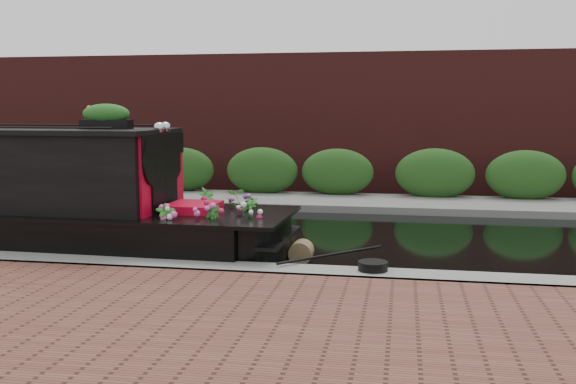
# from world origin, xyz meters

# --- Properties ---
(ground) EXTENTS (80.00, 80.00, 0.00)m
(ground) POSITION_xyz_m (0.00, 0.00, 0.00)
(ground) COLOR black
(ground) RESTS_ON ground
(near_bank_coping) EXTENTS (40.00, 0.60, 0.50)m
(near_bank_coping) POSITION_xyz_m (0.00, -3.30, 0.00)
(near_bank_coping) COLOR gray
(near_bank_coping) RESTS_ON ground
(far_bank_path) EXTENTS (40.00, 2.40, 0.34)m
(far_bank_path) POSITION_xyz_m (0.00, 4.20, 0.00)
(far_bank_path) COLOR slate
(far_bank_path) RESTS_ON ground
(far_hedge) EXTENTS (40.00, 1.10, 2.80)m
(far_hedge) POSITION_xyz_m (0.00, 5.10, 0.00)
(far_hedge) COLOR #214A18
(far_hedge) RESTS_ON ground
(far_brick_wall) EXTENTS (40.00, 1.00, 8.00)m
(far_brick_wall) POSITION_xyz_m (0.00, 7.20, 0.00)
(far_brick_wall) COLOR #4E1B1A
(far_brick_wall) RESTS_ON ground
(rope_fender) EXTENTS (0.36, 0.37, 0.36)m
(rope_fender) POSITION_xyz_m (2.17, -1.96, 0.18)
(rope_fender) COLOR brown
(rope_fender) RESTS_ON ground
(coiled_mooring_rope) EXTENTS (0.40, 0.40, 0.12)m
(coiled_mooring_rope) POSITION_xyz_m (3.34, -3.18, 0.31)
(coiled_mooring_rope) COLOR black
(coiled_mooring_rope) RESTS_ON near_bank_coping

